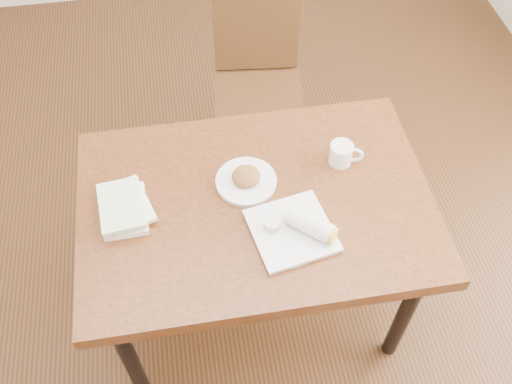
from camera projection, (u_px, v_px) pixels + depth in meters
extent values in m
cube|color=#472814|center=(256.00, 298.00, 2.62)|extent=(4.00, 5.00, 0.01)
cube|color=brown|center=(256.00, 206.00, 2.04)|extent=(1.26, 0.86, 0.06)
cylinder|color=black|center=(129.00, 357.00, 2.09)|extent=(0.06, 0.06, 0.69)
cylinder|color=black|center=(405.00, 313.00, 2.19)|extent=(0.06, 0.06, 0.69)
cylinder|color=black|center=(124.00, 212.00, 2.48)|extent=(0.06, 0.06, 0.69)
cylinder|color=black|center=(358.00, 181.00, 2.59)|extent=(0.06, 0.06, 0.69)
cylinder|color=#462B14|center=(290.00, 107.00, 3.05)|extent=(0.04, 0.04, 0.45)
cylinder|color=#462B14|center=(223.00, 110.00, 3.04)|extent=(0.04, 0.04, 0.45)
cylinder|color=#462B14|center=(297.00, 158.00, 2.83)|extent=(0.04, 0.04, 0.45)
cylinder|color=#462B14|center=(225.00, 161.00, 2.82)|extent=(0.04, 0.04, 0.45)
cube|color=#462B14|center=(259.00, 98.00, 2.74)|extent=(0.46, 0.46, 0.04)
cube|color=#462B14|center=(256.00, 28.00, 2.65)|extent=(0.40, 0.08, 0.45)
cylinder|color=white|center=(246.00, 182.00, 2.06)|extent=(0.22, 0.22, 0.01)
cylinder|color=white|center=(246.00, 181.00, 2.05)|extent=(0.22, 0.22, 0.01)
ellipsoid|color=#B27538|center=(246.00, 176.00, 2.03)|extent=(0.13, 0.12, 0.06)
cylinder|color=white|center=(341.00, 154.00, 2.09)|extent=(0.09, 0.09, 0.09)
torus|color=white|center=(354.00, 155.00, 2.09)|extent=(0.07, 0.03, 0.07)
cylinder|color=tan|center=(342.00, 147.00, 2.06)|extent=(0.08, 0.08, 0.01)
cylinder|color=#F2E5CC|center=(342.00, 146.00, 2.06)|extent=(0.05, 0.05, 0.00)
cube|color=white|center=(292.00, 232.00, 1.93)|extent=(0.30, 0.30, 0.02)
cube|color=white|center=(292.00, 230.00, 1.92)|extent=(0.31, 0.31, 0.01)
cylinder|color=white|center=(310.00, 224.00, 1.89)|extent=(0.17, 0.16, 0.07)
cylinder|color=yellow|center=(331.00, 235.00, 1.86)|extent=(0.06, 0.06, 0.06)
cylinder|color=silver|center=(272.00, 224.00, 1.91)|extent=(0.06, 0.06, 0.03)
cylinder|color=red|center=(272.00, 222.00, 1.90)|extent=(0.05, 0.05, 0.01)
cube|color=white|center=(125.00, 211.00, 1.98)|extent=(0.16, 0.22, 0.02)
cube|color=silver|center=(127.00, 204.00, 1.97)|extent=(0.20, 0.25, 0.02)
cube|color=#ABCE89|center=(121.00, 205.00, 1.94)|extent=(0.17, 0.23, 0.02)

